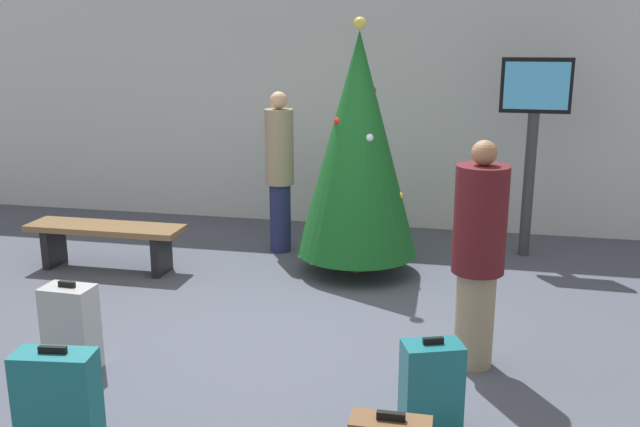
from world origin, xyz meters
TOP-DOWN VIEW (x-y plane):
  - ground_plane at (0.00, 0.00)m, footprint 16.00×16.00m
  - back_wall at (0.00, 3.67)m, footprint 16.00×0.20m
  - holiday_tree at (0.27, 1.72)m, footprint 1.23×1.23m
  - flight_info_kiosk at (2.01, 2.69)m, footprint 0.74×0.12m
  - waiting_bench at (-2.30, 1.25)m, footprint 1.65×0.44m
  - traveller_0 at (-0.69, 2.26)m, footprint 0.37×0.37m
  - traveller_1 at (1.45, -0.17)m, footprint 0.50×0.50m
  - suitcase_0 at (1.20, -1.16)m, footprint 0.41×0.33m
  - suitcase_2 at (-0.88, -1.86)m, footprint 0.48×0.27m
  - suitcase_3 at (-1.40, -0.87)m, footprint 0.37×0.24m

SIDE VIEW (x-z plane):
  - ground_plane at x=0.00m, z-range 0.00..0.00m
  - suitcase_0 at x=1.20m, z-range -0.02..0.61m
  - suitcase_3 at x=-1.40m, z-range -0.02..0.66m
  - suitcase_2 at x=-0.88m, z-range -0.02..0.67m
  - waiting_bench at x=-2.30m, z-range 0.13..0.61m
  - traveller_1 at x=1.45m, z-range 0.04..1.72m
  - traveller_0 at x=-0.69m, z-range 0.06..1.86m
  - holiday_tree at x=0.27m, z-range 0.05..2.61m
  - flight_info_kiosk at x=2.01m, z-range 0.39..2.55m
  - back_wall at x=0.00m, z-range 0.00..3.17m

